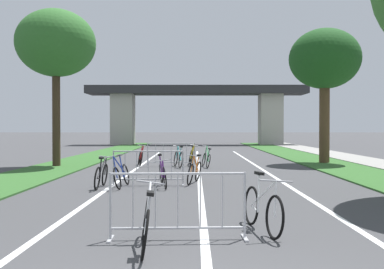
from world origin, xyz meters
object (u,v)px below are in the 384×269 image
crowd_barrier_third (171,155)px  bicycle_silver_2 (146,223)px  bicycle_teal_8 (178,158)px  bicycle_black_9 (101,175)px  crowd_barrier_second (148,168)px  bicycle_blue_0 (121,175)px  bicycle_orange_6 (195,171)px  bicycle_white_3 (262,209)px  bicycle_purple_5 (163,174)px  tree_right_oak_near (325,60)px  tree_left_pine_near (56,44)px  crowd_barrier_nearest (178,207)px  bicycle_green_4 (206,159)px  bicycle_yellow_1 (191,157)px  bicycle_red_7 (141,158)px

crowd_barrier_third → bicycle_silver_2: 13.66m
bicycle_teal_8 → bicycle_black_9: 7.05m
crowd_barrier_second → bicycle_blue_0: 0.86m
bicycle_silver_2 → bicycle_orange_6: 7.65m
bicycle_blue_0 → bicycle_white_3: bicycle_blue_0 is taller
bicycle_purple_5 → bicycle_blue_0: bearing=-7.4°
tree_right_oak_near → tree_left_pine_near: bearing=-171.1°
tree_left_pine_near → crowd_barrier_third: size_ratio=3.19×
bicycle_blue_0 → bicycle_white_3: bearing=124.5°
tree_left_pine_near → bicycle_orange_6: (6.12, -5.79, -5.05)m
bicycle_blue_0 → bicycle_purple_5: bicycle_blue_0 is taller
bicycle_teal_8 → bicycle_purple_5: bearing=-105.7°
crowd_barrier_nearest → bicycle_blue_0: 6.41m
crowd_barrier_second → bicycle_orange_6: 1.49m
bicycle_blue_0 → bicycle_black_9: size_ratio=1.04×
bicycle_blue_0 → crowd_barrier_third: bearing=-94.8°
crowd_barrier_nearest → bicycle_purple_5: size_ratio=1.32×
crowd_barrier_nearest → bicycle_silver_2: (-0.44, -0.58, -0.14)m
bicycle_orange_6 → bicycle_green_4: bearing=-82.2°
crowd_barrier_third → bicycle_silver_2: bearing=-88.5°
tree_left_pine_near → bicycle_blue_0: bearing=-59.3°
crowd_barrier_second → bicycle_green_4: crowd_barrier_second is taller
bicycle_silver_2 → bicycle_teal_8: size_ratio=1.01×
bicycle_yellow_1 → bicycle_purple_5: size_ratio=1.09×
crowd_barrier_third → bicycle_yellow_1: (0.89, 0.48, -0.13)m
bicycle_silver_2 → bicycle_black_9: 6.84m
bicycle_yellow_1 → bicycle_orange_6: bearing=88.0°
crowd_barrier_nearest → bicycle_purple_5: bearing=96.3°
tree_right_oak_near → bicycle_red_7: size_ratio=3.77×
tree_left_pine_near → bicycle_black_9: tree_left_pine_near is taller
tree_left_pine_near → crowd_barrier_nearest: size_ratio=3.19×
crowd_barrier_nearest → bicycle_orange_6: 7.05m
crowd_barrier_nearest → bicycle_black_9: 6.45m
tree_left_pine_near → crowd_barrier_third: tree_left_pine_near is taller
bicycle_white_3 → bicycle_purple_5: bearing=-82.2°
crowd_barrier_nearest → bicycle_red_7: crowd_barrier_nearest is taller
bicycle_silver_2 → bicycle_teal_8: bicycle_silver_2 is taller
bicycle_green_4 → bicycle_red_7: 3.09m
bicycle_blue_0 → bicycle_orange_6: size_ratio=1.01×
crowd_barrier_third → bicycle_black_9: 7.30m
crowd_barrier_second → bicycle_black_9: 1.43m
tree_left_pine_near → bicycle_silver_2: bearing=-68.0°
bicycle_silver_2 → bicycle_white_3: size_ratio=1.00×
tree_left_pine_near → crowd_barrier_third: 7.05m
bicycle_orange_6 → bicycle_red_7: bicycle_red_7 is taller
crowd_barrier_second → bicycle_black_9: crowd_barrier_second is taller
crowd_barrier_second → bicycle_green_4: bearing=72.8°
crowd_barrier_second → bicycle_purple_5: crowd_barrier_second is taller
bicycle_silver_2 → bicycle_black_9: size_ratio=1.06×
crowd_barrier_nearest → bicycle_teal_8: crowd_barrier_nearest is taller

